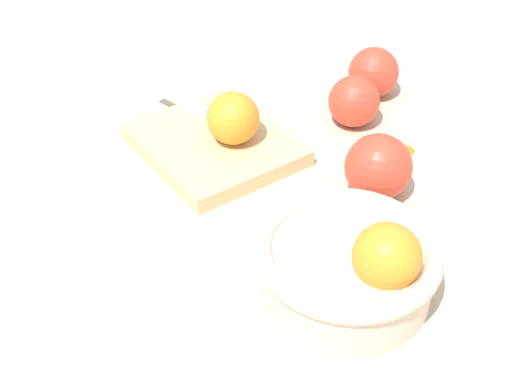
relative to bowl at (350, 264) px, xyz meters
name	(u,v)px	position (x,y,z in m)	size (l,w,h in m)	color
ground_plane	(338,189)	(0.15, -0.10, -0.04)	(2.40, 2.40, 0.00)	beige
bowl	(350,264)	(0.00, 0.00, 0.00)	(0.19, 0.19, 0.11)	beige
cutting_board	(215,145)	(0.30, -0.01, -0.03)	(0.21, 0.18, 0.02)	#DBB77F
orange_on_board	(233,118)	(0.28, -0.03, 0.02)	(0.07, 0.07, 0.07)	orange
knife	(205,110)	(0.36, -0.03, -0.01)	(0.15, 0.06, 0.01)	silver
apple_front_right	(373,73)	(0.31, -0.28, 0.00)	(0.08, 0.08, 0.08)	#D6422D
apple_front_right_2	(354,101)	(0.26, -0.21, 0.00)	(0.07, 0.07, 0.07)	#D6422D
apple_front_left_2	(378,167)	(0.12, -0.13, 0.00)	(0.08, 0.08, 0.08)	#D6422D
citrus_peel	(396,149)	(0.17, -0.22, -0.04)	(0.05, 0.04, 0.01)	orange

